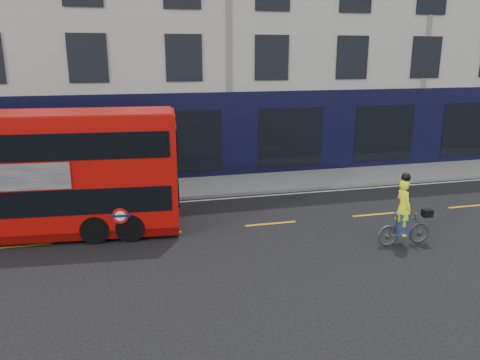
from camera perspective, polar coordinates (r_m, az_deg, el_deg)
name	(u,v)px	position (r m, az deg, el deg)	size (l,w,h in m)	color
ground	(285,240)	(14.92, 5.51, -7.29)	(120.00, 120.00, 0.00)	black
pavement	(237,184)	(20.80, -0.40, -0.51)	(60.00, 3.00, 0.12)	gray
kerb	(245,194)	(19.40, 0.64, -1.66)	(60.00, 0.12, 0.13)	slate
building_terrace	(208,18)	(26.40, -3.91, 19.06)	(50.00, 10.07, 15.00)	#B4B1AA
road_edge_line	(247,197)	(19.14, 0.86, -2.09)	(58.00, 0.10, 0.01)	silver
lane_dashes	(271,224)	(16.24, 3.76, -5.33)	(58.00, 0.12, 0.01)	gold
bus	(20,174)	(16.13, -25.24, 0.61)	(9.99, 3.06, 3.96)	#B60B07
cyclist	(404,221)	(15.06, 19.37, -4.78)	(1.77, 0.63, 2.29)	#434648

